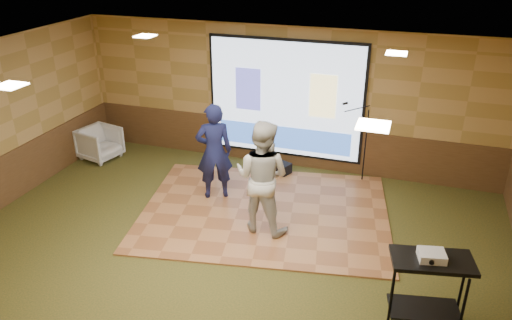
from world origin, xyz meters
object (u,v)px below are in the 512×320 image
(dance_floor, at_px, (265,211))
(duffel_bag, at_px, (280,168))
(player_left, at_px, (214,152))
(mic_stand, at_px, (361,159))
(av_table, at_px, (429,278))
(projector_screen, at_px, (285,100))
(banquet_chair, at_px, (100,143))
(projector, at_px, (432,256))
(player_right, at_px, (262,177))

(dance_floor, distance_m, duffel_bag, 1.63)
(player_left, xyz_separation_m, mic_stand, (2.54, 1.58, -0.47))
(player_left, xyz_separation_m, av_table, (3.88, -2.35, -0.21))
(dance_floor, relative_size, player_left, 2.38)
(projector_screen, xyz_separation_m, banquet_chair, (-4.00, -0.97, -1.11))
(projector, distance_m, duffel_bag, 4.85)
(dance_floor, height_order, projector, projector)
(dance_floor, bearing_deg, projector_screen, 96.10)
(player_right, bearing_deg, mic_stand, -111.96)
(av_table, xyz_separation_m, banquet_chair, (-7.03, 3.22, -0.39))
(duffel_bag, bearing_deg, banquet_chair, -172.99)
(dance_floor, height_order, player_left, player_left)
(player_right, relative_size, av_table, 1.87)
(banquet_chair, bearing_deg, projector_screen, -63.37)
(mic_stand, bearing_deg, player_left, -164.47)
(player_right, distance_m, duffel_bag, 2.37)
(player_left, bearing_deg, banquet_chair, -43.38)
(projector_screen, bearing_deg, player_right, -82.63)
(projector_screen, distance_m, player_right, 2.71)
(player_right, distance_m, projector, 3.08)
(projector_screen, distance_m, duffel_bag, 1.43)
(projector, bearing_deg, av_table, 23.60)
(mic_stand, bearing_deg, duffel_bag, 171.07)
(dance_floor, bearing_deg, player_right, -78.07)
(player_right, bearing_deg, duffel_bag, -75.25)
(dance_floor, bearing_deg, projector, -37.27)
(av_table, bearing_deg, player_right, 150.29)
(dance_floor, bearing_deg, duffel_bag, 95.55)
(mic_stand, height_order, banquet_chair, mic_stand)
(banquet_chair, bearing_deg, player_right, -98.15)
(dance_floor, relative_size, duffel_bag, 10.76)
(projector_screen, distance_m, mic_stand, 1.98)
(av_table, height_order, mic_stand, mic_stand)
(av_table, xyz_separation_m, projector, (-0.02, -0.02, 0.35))
(projector_screen, height_order, projector, projector_screen)
(player_left, relative_size, banquet_chair, 2.34)
(player_right, height_order, projector, player_right)
(player_left, bearing_deg, player_right, 117.65)
(projector_screen, bearing_deg, mic_stand, -8.60)
(av_table, xyz_separation_m, mic_stand, (-1.33, 3.93, -0.26))
(player_left, xyz_separation_m, player_right, (1.19, -0.82, 0.05))
(projector_screen, height_order, av_table, projector_screen)
(player_left, xyz_separation_m, banquet_chair, (-3.15, 0.87, -0.60))
(projector, xyz_separation_m, duffel_bag, (-2.94, 3.73, -0.97))
(player_right, distance_m, banquet_chair, 4.70)
(player_left, relative_size, duffel_bag, 4.52)
(player_right, bearing_deg, banquet_chair, -13.69)
(player_right, height_order, banquet_chair, player_right)
(dance_floor, relative_size, mic_stand, 2.66)
(banquet_chair, bearing_deg, av_table, -101.54)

